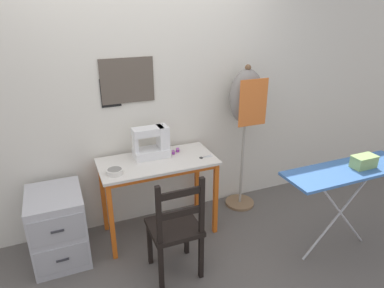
{
  "coord_description": "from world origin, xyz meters",
  "views": [
    {
      "loc": [
        -0.79,
        -2.48,
        2.12
      ],
      "look_at": [
        0.33,
        0.24,
        0.9
      ],
      "focal_mm": 32.0,
      "sensor_mm": 36.0,
      "label": 1
    }
  ],
  "objects_px": {
    "sewing_machine": "(153,143)",
    "scissors": "(204,157)",
    "thread_spool_near_machine": "(173,152)",
    "filing_cabinet": "(58,227)",
    "fabric_bowl": "(115,171)",
    "storage_box": "(364,162)",
    "wooden_chair": "(175,229)",
    "ironing_board": "(348,174)",
    "thread_spool_mid_table": "(178,150)",
    "dress_form": "(246,104)"
  },
  "relations": [
    {
      "from": "filing_cabinet",
      "to": "thread_spool_mid_table",
      "type": "bearing_deg",
      "value": 6.8
    },
    {
      "from": "thread_spool_near_machine",
      "to": "filing_cabinet",
      "type": "relative_size",
      "value": 0.06
    },
    {
      "from": "thread_spool_near_machine",
      "to": "dress_form",
      "type": "xyz_separation_m",
      "value": [
        0.8,
        0.05,
        0.37
      ]
    },
    {
      "from": "scissors",
      "to": "thread_spool_mid_table",
      "type": "height_order",
      "value": "thread_spool_mid_table"
    },
    {
      "from": "thread_spool_near_machine",
      "to": "storage_box",
      "type": "bearing_deg",
      "value": -36.14
    },
    {
      "from": "storage_box",
      "to": "filing_cabinet",
      "type": "bearing_deg",
      "value": 160.21
    },
    {
      "from": "filing_cabinet",
      "to": "ironing_board",
      "type": "distance_m",
      "value": 2.51
    },
    {
      "from": "sewing_machine",
      "to": "scissors",
      "type": "relative_size",
      "value": 2.52
    },
    {
      "from": "dress_form",
      "to": "ironing_board",
      "type": "bearing_deg",
      "value": -67.76
    },
    {
      "from": "thread_spool_mid_table",
      "to": "ironing_board",
      "type": "bearing_deg",
      "value": -40.85
    },
    {
      "from": "thread_spool_near_machine",
      "to": "ironing_board",
      "type": "xyz_separation_m",
      "value": [
        1.21,
        -0.96,
        -0.0
      ]
    },
    {
      "from": "wooden_chair",
      "to": "filing_cabinet",
      "type": "height_order",
      "value": "wooden_chair"
    },
    {
      "from": "thread_spool_near_machine",
      "to": "filing_cabinet",
      "type": "bearing_deg",
      "value": -174.8
    },
    {
      "from": "scissors",
      "to": "thread_spool_near_machine",
      "type": "distance_m",
      "value": 0.3
    },
    {
      "from": "thread_spool_near_machine",
      "to": "storage_box",
      "type": "height_order",
      "value": "storage_box"
    },
    {
      "from": "dress_form",
      "to": "scissors",
      "type": "bearing_deg",
      "value": -158.2
    },
    {
      "from": "sewing_machine",
      "to": "dress_form",
      "type": "bearing_deg",
      "value": 0.99
    },
    {
      "from": "sewing_machine",
      "to": "storage_box",
      "type": "bearing_deg",
      "value": -33.5
    },
    {
      "from": "scissors",
      "to": "dress_form",
      "type": "relative_size",
      "value": 0.09
    },
    {
      "from": "thread_spool_near_machine",
      "to": "wooden_chair",
      "type": "xyz_separation_m",
      "value": [
        -0.23,
        -0.67,
        -0.35
      ]
    },
    {
      "from": "fabric_bowl",
      "to": "filing_cabinet",
      "type": "xyz_separation_m",
      "value": [
        -0.51,
        0.08,
        -0.47
      ]
    },
    {
      "from": "storage_box",
      "to": "thread_spool_mid_table",
      "type": "bearing_deg",
      "value": 141.61
    },
    {
      "from": "ironing_board",
      "to": "scissors",
      "type": "bearing_deg",
      "value": 140.96
    },
    {
      "from": "filing_cabinet",
      "to": "ironing_board",
      "type": "xyz_separation_m",
      "value": [
        2.31,
        -0.86,
        0.47
      ]
    },
    {
      "from": "sewing_machine",
      "to": "filing_cabinet",
      "type": "xyz_separation_m",
      "value": [
        -0.92,
        -0.13,
        -0.59
      ]
    },
    {
      "from": "wooden_chair",
      "to": "filing_cabinet",
      "type": "distance_m",
      "value": 1.05
    },
    {
      "from": "ironing_board",
      "to": "dress_form",
      "type": "bearing_deg",
      "value": 112.24
    },
    {
      "from": "wooden_chair",
      "to": "filing_cabinet",
      "type": "xyz_separation_m",
      "value": [
        -0.87,
        0.57,
        -0.12
      ]
    },
    {
      "from": "wooden_chair",
      "to": "sewing_machine",
      "type": "bearing_deg",
      "value": 86.67
    },
    {
      "from": "thread_spool_mid_table",
      "to": "filing_cabinet",
      "type": "xyz_separation_m",
      "value": [
        -1.16,
        -0.14,
        -0.47
      ]
    },
    {
      "from": "fabric_bowl",
      "to": "dress_form",
      "type": "bearing_deg",
      "value": 9.39
    },
    {
      "from": "thread_spool_near_machine",
      "to": "wooden_chair",
      "type": "relative_size",
      "value": 0.04
    },
    {
      "from": "storage_box",
      "to": "sewing_machine",
      "type": "bearing_deg",
      "value": 146.5
    },
    {
      "from": "thread_spool_mid_table",
      "to": "thread_spool_near_machine",
      "type": "bearing_deg",
      "value": -146.35
    },
    {
      "from": "wooden_chair",
      "to": "thread_spool_mid_table",
      "type": "bearing_deg",
      "value": 68.06
    },
    {
      "from": "storage_box",
      "to": "fabric_bowl",
      "type": "bearing_deg",
      "value": 157.52
    },
    {
      "from": "sewing_machine",
      "to": "ironing_board",
      "type": "distance_m",
      "value": 1.72
    },
    {
      "from": "scissors",
      "to": "filing_cabinet",
      "type": "relative_size",
      "value": 0.21
    },
    {
      "from": "thread_spool_near_machine",
      "to": "thread_spool_mid_table",
      "type": "height_order",
      "value": "thread_spool_near_machine"
    },
    {
      "from": "sewing_machine",
      "to": "scissors",
      "type": "bearing_deg",
      "value": -25.62
    },
    {
      "from": "thread_spool_near_machine",
      "to": "ironing_board",
      "type": "relative_size",
      "value": 0.04
    },
    {
      "from": "thread_spool_near_machine",
      "to": "filing_cabinet",
      "type": "height_order",
      "value": "thread_spool_near_machine"
    },
    {
      "from": "thread_spool_near_machine",
      "to": "fabric_bowl",
      "type": "bearing_deg",
      "value": -162.98
    },
    {
      "from": "fabric_bowl",
      "to": "dress_form",
      "type": "distance_m",
      "value": 1.46
    },
    {
      "from": "scissors",
      "to": "storage_box",
      "type": "relative_size",
      "value": 0.64
    },
    {
      "from": "fabric_bowl",
      "to": "filing_cabinet",
      "type": "bearing_deg",
      "value": 171.09
    },
    {
      "from": "fabric_bowl",
      "to": "storage_box",
      "type": "xyz_separation_m",
      "value": [
        1.93,
        -0.8,
        0.09
      ]
    },
    {
      "from": "fabric_bowl",
      "to": "ironing_board",
      "type": "bearing_deg",
      "value": -23.39
    },
    {
      "from": "fabric_bowl",
      "to": "scissors",
      "type": "relative_size",
      "value": 1.1
    },
    {
      "from": "fabric_bowl",
      "to": "thread_spool_mid_table",
      "type": "bearing_deg",
      "value": 18.67
    }
  ]
}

